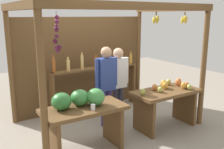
# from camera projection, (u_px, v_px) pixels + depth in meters

# --- Properties ---
(ground_plane) EXTENTS (12.00, 12.00, 0.00)m
(ground_plane) POSITION_uv_depth(u_px,v_px,m) (107.00, 123.00, 5.24)
(ground_plane) COLOR gray
(ground_plane) RESTS_ON ground
(market_stall) EXTENTS (3.25, 2.14, 2.33)m
(market_stall) POSITION_uv_depth(u_px,v_px,m) (94.00, 53.00, 5.32)
(market_stall) COLOR brown
(market_stall) RESTS_ON ground
(fruit_counter_left) EXTENTS (1.32, 0.64, 1.02)m
(fruit_counter_left) POSITION_uv_depth(u_px,v_px,m) (82.00, 111.00, 4.02)
(fruit_counter_left) COLOR brown
(fruit_counter_left) RESTS_ON ground
(fruit_counter_right) EXTENTS (1.32, 0.64, 0.91)m
(fruit_counter_right) POSITION_uv_depth(u_px,v_px,m) (166.00, 99.00, 4.95)
(fruit_counter_right) COLOR brown
(fruit_counter_right) RESTS_ON ground
(bottle_shelf_unit) EXTENTS (2.09, 0.22, 1.36)m
(bottle_shelf_unit) POSITION_uv_depth(u_px,v_px,m) (95.00, 76.00, 5.77)
(bottle_shelf_unit) COLOR brown
(bottle_shelf_unit) RESTS_ON ground
(vendor_man) EXTENTS (0.48, 0.21, 1.56)m
(vendor_man) POSITION_uv_depth(u_px,v_px,m) (106.00, 80.00, 4.93)
(vendor_man) COLOR navy
(vendor_man) RESTS_ON ground
(vendor_woman) EXTENTS (0.48, 0.20, 1.51)m
(vendor_woman) POSITION_uv_depth(u_px,v_px,m) (118.00, 78.00, 5.21)
(vendor_woman) COLOR #312F40
(vendor_woman) RESTS_ON ground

